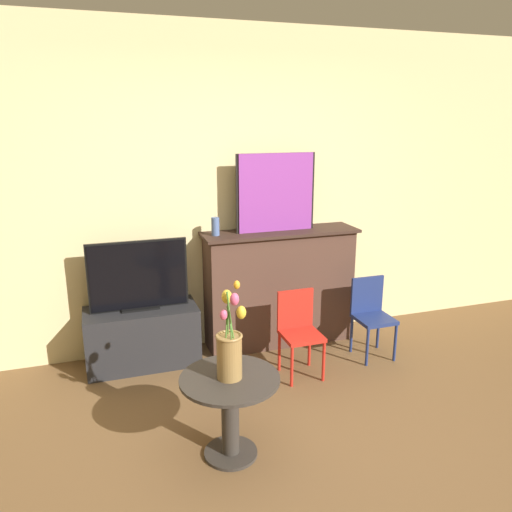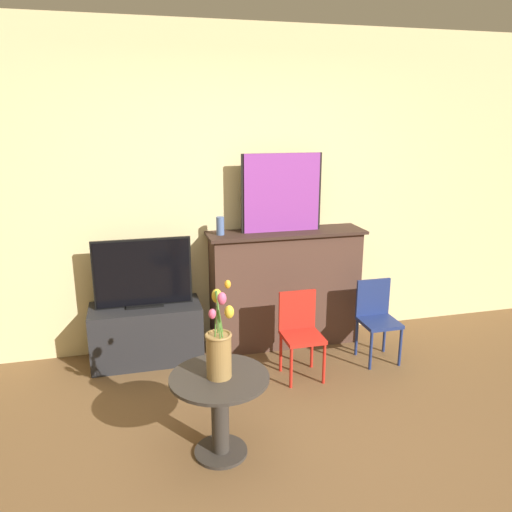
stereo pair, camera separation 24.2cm
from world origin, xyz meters
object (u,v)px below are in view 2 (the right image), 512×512
at_px(painting, 282,193).
at_px(chair_red, 300,329).
at_px(chair_blue, 377,315).
at_px(tv_monitor, 143,274).
at_px(vase_tulips, 219,348).

bearing_deg(painting, chair_red, -92.06).
xyz_separation_m(chair_red, chair_blue, (0.71, 0.11, 0.00)).
xyz_separation_m(tv_monitor, chair_blue, (1.86, -0.43, -0.37)).
xyz_separation_m(painting, chair_red, (-0.02, -0.60, -0.97)).
distance_m(tv_monitor, chair_red, 1.33).
distance_m(tv_monitor, vase_tulips, 1.40).
xyz_separation_m(chair_blue, vase_tulips, (-1.49, -0.92, 0.31)).
height_order(painting, vase_tulips, painting).
bearing_deg(vase_tulips, chair_blue, 31.65).
relative_size(painting, chair_red, 1.03).
distance_m(painting, vase_tulips, 1.74).
distance_m(chair_red, vase_tulips, 1.16).
height_order(painting, chair_blue, painting).
bearing_deg(tv_monitor, chair_red, -25.21).
relative_size(painting, chair_blue, 1.03).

